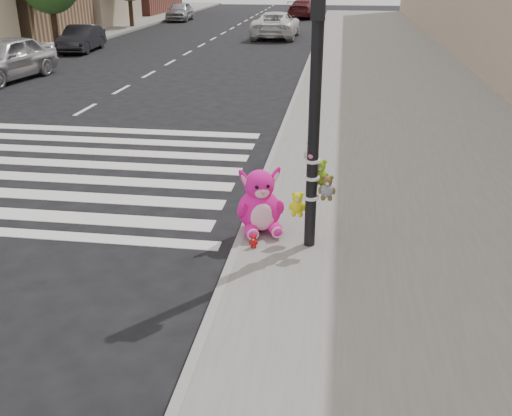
% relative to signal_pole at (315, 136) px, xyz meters
% --- Properties ---
extents(ground, '(120.00, 120.00, 0.00)m').
position_rel_signal_pole_xyz_m(ground, '(-2.61, -1.82, -1.79)').
color(ground, black).
rests_on(ground, ground).
extents(sidewalk_near, '(7.00, 80.00, 0.14)m').
position_rel_signal_pole_xyz_m(sidewalk_near, '(2.39, 8.18, -1.72)').
color(sidewalk_near, slate).
rests_on(sidewalk_near, ground).
extents(curb_edge, '(0.12, 80.00, 0.15)m').
position_rel_signal_pole_xyz_m(curb_edge, '(-1.06, 8.18, -1.72)').
color(curb_edge, gray).
rests_on(curb_edge, ground).
extents(signal_pole, '(0.68, 0.50, 4.00)m').
position_rel_signal_pole_xyz_m(signal_pole, '(0.00, 0.00, 0.00)').
color(signal_pole, black).
rests_on(signal_pole, sidewalk_near).
extents(pink_bunny, '(0.85, 0.92, 1.04)m').
position_rel_signal_pole_xyz_m(pink_bunny, '(-0.80, 0.35, -1.23)').
color(pink_bunny, '#F6149C').
rests_on(pink_bunny, sidewalk_near).
extents(red_teddy, '(0.14, 0.11, 0.20)m').
position_rel_signal_pole_xyz_m(red_teddy, '(-0.81, -0.24, -1.55)').
color(red_teddy, red).
rests_on(red_teddy, sidewalk_near).
extents(car_silver_far, '(2.46, 4.84, 1.58)m').
position_rel_signal_pole_xyz_m(car_silver_far, '(-11.93, 12.22, -1.00)').
color(car_silver_far, '#B3B3B8').
rests_on(car_silver_far, ground).
extents(car_dark_far, '(1.64, 3.89, 1.25)m').
position_rel_signal_pole_xyz_m(car_dark_far, '(-12.41, 20.00, -1.17)').
color(car_dark_far, black).
rests_on(car_dark_far, ground).
extents(car_white_near, '(2.51, 5.36, 1.48)m').
position_rel_signal_pole_xyz_m(car_white_near, '(-3.54, 27.14, -1.05)').
color(car_white_near, white).
rests_on(car_white_near, ground).
extents(car_maroon_near, '(2.68, 5.20, 1.44)m').
position_rel_signal_pole_xyz_m(car_maroon_near, '(-2.79, 41.15, -1.07)').
color(car_maroon_near, '#51171C').
rests_on(car_maroon_near, ground).
extents(car_silver_deep, '(1.87, 4.18, 1.39)m').
position_rel_signal_pole_xyz_m(car_silver_deep, '(-12.13, 37.34, -1.10)').
color(car_silver_deep, '#A2A2A7').
rests_on(car_silver_deep, ground).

